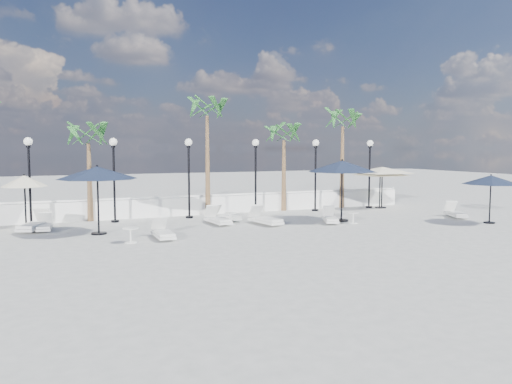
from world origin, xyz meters
name	(u,v)px	position (x,y,z in m)	size (l,w,h in m)	color
ground	(238,241)	(0.00, 0.00, 0.00)	(100.00, 100.00, 0.00)	gray
balustrade	(184,206)	(0.00, 7.50, 0.47)	(26.00, 0.30, 1.01)	white
lamppost_1	(29,169)	(-7.00, 6.50, 2.49)	(0.36, 0.36, 3.84)	black
lamppost_2	(114,168)	(-3.50, 6.50, 2.49)	(0.36, 0.36, 3.84)	black
lamppost_3	(189,167)	(0.00, 6.50, 2.49)	(0.36, 0.36, 3.84)	black
lamppost_4	(256,166)	(3.50, 6.50, 2.49)	(0.36, 0.36, 3.84)	black
lamppost_5	(316,165)	(7.00, 6.50, 2.49)	(0.36, 0.36, 3.84)	black
lamppost_6	(370,164)	(10.50, 6.50, 2.49)	(0.36, 0.36, 3.84)	black
palm_1	(88,140)	(-4.50, 7.30, 3.75)	(2.60, 2.60, 4.70)	brown
palm_2	(207,113)	(1.20, 7.30, 5.12)	(2.60, 2.60, 6.10)	brown
palm_3	(284,138)	(5.50, 7.30, 3.95)	(2.60, 2.60, 4.90)	brown
palm_4	(343,124)	(9.20, 7.30, 4.73)	(2.60, 2.60, 5.70)	brown
lounger_1	(45,226)	(-6.48, 5.19, 0.21)	(0.68, 1.72, 0.63)	silver
lounger_2	(35,225)	(-6.85, 5.32, 0.26)	(1.42, 2.14, 0.77)	silver
lounger_3	(163,233)	(-2.41, 1.49, 0.23)	(0.61, 1.81, 0.68)	silver
lounger_4	(218,219)	(0.61, 4.04, 0.24)	(0.78, 1.95, 0.71)	silver
lounger_5	(225,216)	(1.28, 4.94, 0.22)	(1.20, 1.78, 0.64)	silver
lounger_6	(265,219)	(2.52, 3.12, 0.25)	(0.98, 2.06, 0.74)	silver
lounger_7	(330,218)	(5.44, 2.42, 0.22)	(1.19, 1.79, 0.64)	silver
lounger_8	(455,213)	(12.01, 1.54, 0.23)	(1.25, 1.87, 0.67)	silver
side_table_0	(131,234)	(-3.66, 1.12, 0.33)	(0.57, 0.57, 0.55)	silver
side_table_1	(230,218)	(1.08, 3.69, 0.32)	(0.55, 0.55, 0.53)	silver
side_table_2	(353,217)	(6.31, 1.89, 0.30)	(0.52, 0.52, 0.50)	silver
parasol_navy_left	(97,173)	(-4.52, 3.44, 2.41)	(3.09, 3.09, 2.73)	black
parasol_navy_mid	(342,167)	(6.20, 2.69, 2.53)	(3.22, 3.22, 2.88)	black
parasol_navy_right	(491,180)	(12.00, -0.48, 1.95)	(2.48, 2.48, 2.22)	black
parasol_cream_sq_a	(382,167)	(11.15, 6.20, 2.31)	(5.09, 5.09, 2.50)	black
parasol_cream_sq_b	(380,170)	(11.01, 6.20, 2.17)	(4.70, 4.70, 2.35)	black
parasol_cream_small	(24,182)	(-7.20, 6.20, 1.97)	(1.87, 1.87, 2.30)	black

